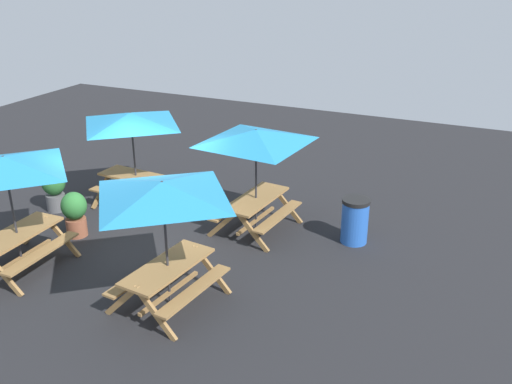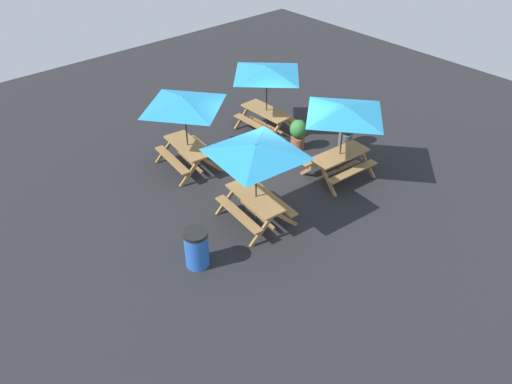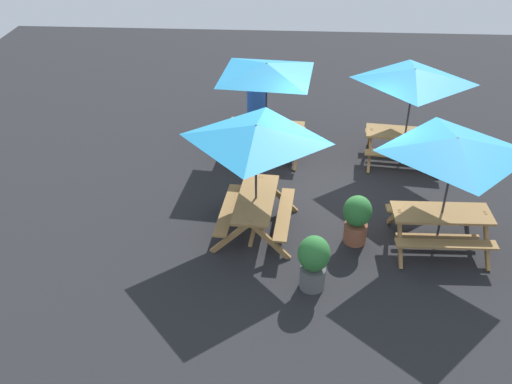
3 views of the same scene
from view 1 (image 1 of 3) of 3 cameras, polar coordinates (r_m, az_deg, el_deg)
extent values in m
plane|color=#232326|center=(12.34, -10.82, -4.94)|extent=(24.00, 24.00, 0.00)
cube|color=olive|center=(9.88, -8.82, -7.38)|extent=(0.89, 1.87, 0.05)
cube|color=olive|center=(10.34, -11.11, -7.93)|extent=(0.46, 1.82, 0.04)
cube|color=olive|center=(9.73, -6.16, -9.73)|extent=(0.46, 1.82, 0.04)
cube|color=olive|center=(10.78, -7.60, -6.80)|extent=(0.80, 0.15, 0.81)
cube|color=olive|center=(10.40, -4.39, -7.86)|extent=(0.80, 0.15, 0.81)
cube|color=olive|center=(9.80, -13.29, -10.56)|extent=(0.80, 0.15, 0.81)
cube|color=olive|center=(9.38, -9.97, -11.95)|extent=(0.80, 0.15, 0.81)
cube|color=olive|center=(10.15, -8.64, -9.92)|extent=(0.24, 1.56, 0.06)
cylinder|color=#2D2D33|center=(9.68, -8.96, -5.28)|extent=(0.04, 0.04, 2.30)
pyramid|color=#268CC6|center=(9.25, -9.34, 0.25)|extent=(2.21, 2.21, 0.28)
cube|color=olive|center=(13.91, -11.93, 1.56)|extent=(1.85, 0.84, 0.05)
cube|color=olive|center=(14.40, -10.43, 1.18)|extent=(1.81, 0.40, 0.04)
cube|color=olive|center=(13.64, -13.31, -0.31)|extent=(1.81, 0.40, 0.04)
cube|color=olive|center=(13.84, -8.37, 0.06)|extent=(0.12, 0.80, 0.81)
cube|color=olive|center=(13.31, -10.25, -1.00)|extent=(0.12, 0.80, 0.81)
cube|color=olive|center=(14.78, -13.21, 1.19)|extent=(0.12, 0.80, 0.81)
cube|color=olive|center=(14.30, -15.13, 0.24)|extent=(0.12, 0.80, 0.81)
cube|color=olive|center=(14.10, -11.76, -0.41)|extent=(1.56, 0.19, 0.06)
cylinder|color=#2D2D33|center=(13.77, -12.06, 3.15)|extent=(0.04, 0.04, 2.30)
pyramid|color=#268CC6|center=(13.47, -12.41, 7.20)|extent=(2.15, 2.15, 0.28)
cube|color=olive|center=(12.35, 0.00, -0.68)|extent=(0.87, 1.86, 0.05)
cube|color=olive|center=(12.73, -2.15, -1.39)|extent=(0.43, 1.82, 0.04)
cube|color=olive|center=(12.23, 2.24, -2.44)|extent=(0.43, 1.82, 0.04)
cube|color=olive|center=(13.28, 0.32, -0.67)|extent=(0.80, 0.14, 0.81)
cube|color=olive|center=(12.97, 3.12, -1.31)|extent=(0.80, 0.14, 0.81)
cube|color=olive|center=(12.08, -3.36, -3.23)|extent=(0.80, 0.14, 0.81)
cube|color=olive|center=(11.73, -0.36, -4.01)|extent=(0.80, 0.14, 0.81)
cube|color=olive|center=(12.57, 0.00, -2.86)|extent=(0.22, 1.56, 0.06)
cylinder|color=#2D2D33|center=(12.19, 0.00, 1.08)|extent=(0.04, 0.04, 2.30)
pyramid|color=#268CC6|center=(11.86, 0.00, 5.62)|extent=(2.82, 2.82, 0.28)
cube|color=olive|center=(11.76, -22.79, -3.87)|extent=(0.74, 1.81, 0.05)
cube|color=olive|center=(11.52, -20.64, -5.70)|extent=(0.30, 1.81, 0.04)
cube|color=olive|center=(12.63, -21.26, -3.63)|extent=(0.80, 0.08, 0.81)
cube|color=olive|center=(12.16, -18.76, -4.30)|extent=(0.80, 0.08, 0.81)
cube|color=olive|center=(11.22, -23.96, -7.52)|extent=(0.80, 0.08, 0.81)
cube|color=olive|center=(11.98, -22.42, -6.09)|extent=(0.10, 1.56, 0.06)
cylinder|color=#2D2D33|center=(11.59, -23.10, -2.05)|extent=(0.04, 0.04, 2.30)
pyramid|color=#268CC6|center=(11.24, -23.88, 2.63)|extent=(2.04, 2.04, 0.28)
cylinder|color=blue|center=(12.13, 9.84, -3.01)|extent=(0.56, 0.56, 0.90)
cylinder|color=black|center=(11.93, 10.00, -0.89)|extent=(0.59, 0.59, 0.08)
cylinder|color=#59595B|center=(14.33, -19.35, -0.97)|extent=(0.44, 0.44, 0.40)
ellipsoid|color=#2D7233|center=(14.14, -19.62, 0.97)|extent=(0.55, 0.55, 0.64)
cylinder|color=#935138|center=(12.91, -17.49, -3.35)|extent=(0.44, 0.44, 0.40)
ellipsoid|color=#2D7233|center=(12.71, -17.76, -1.32)|extent=(0.54, 0.54, 0.60)
camera|label=2|loc=(18.27, 35.00, 27.49)|focal=35.00mm
camera|label=3|loc=(19.61, -38.48, 21.32)|focal=40.00mm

